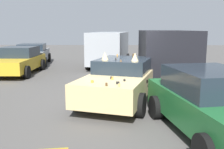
{
  "coord_description": "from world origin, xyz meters",
  "views": [
    {
      "loc": [
        -8.32,
        0.14,
        2.38
      ],
      "look_at": [
        0.0,
        0.3,
        0.9
      ],
      "focal_mm": 41.39,
      "sensor_mm": 36.0,
      "label": 1
    }
  ],
  "objects_px": {
    "art_car_decorated": "(122,80)",
    "parked_sedan_near_right": "(211,103)",
    "parked_van_row_back_far": "(109,48)",
    "parked_sedan_behind_left": "(18,61)",
    "parked_van_far_right": "(165,54)",
    "parked_sedan_behind_right": "(33,54)"
  },
  "relations": [
    {
      "from": "parked_van_far_right",
      "to": "parked_sedan_near_right",
      "type": "xyz_separation_m",
      "value": [
        -5.85,
        0.0,
        -0.54
      ]
    },
    {
      "from": "art_car_decorated",
      "to": "parked_van_row_back_far",
      "type": "height_order",
      "value": "parked_van_row_back_far"
    },
    {
      "from": "art_car_decorated",
      "to": "parked_van_row_back_far",
      "type": "relative_size",
      "value": 0.94
    },
    {
      "from": "parked_van_far_right",
      "to": "parked_van_row_back_far",
      "type": "relative_size",
      "value": 1.0
    },
    {
      "from": "art_car_decorated",
      "to": "parked_sedan_near_right",
      "type": "bearing_deg",
      "value": 51.8
    },
    {
      "from": "parked_sedan_near_right",
      "to": "parked_van_far_right",
      "type": "bearing_deg",
      "value": 169.14
    },
    {
      "from": "parked_van_row_back_far",
      "to": "parked_van_far_right",
      "type": "bearing_deg",
      "value": -143.25
    },
    {
      "from": "parked_van_row_back_far",
      "to": "parked_sedan_near_right",
      "type": "relative_size",
      "value": 1.16
    },
    {
      "from": "parked_sedan_behind_right",
      "to": "parked_sedan_near_right",
      "type": "bearing_deg",
      "value": -154.96
    },
    {
      "from": "art_car_decorated",
      "to": "parked_van_row_back_far",
      "type": "bearing_deg",
      "value": -159.11
    },
    {
      "from": "art_car_decorated",
      "to": "parked_sedan_near_right",
      "type": "relative_size",
      "value": 1.09
    },
    {
      "from": "parked_van_row_back_far",
      "to": "parked_sedan_behind_right",
      "type": "bearing_deg",
      "value": 88.35
    },
    {
      "from": "parked_van_row_back_far",
      "to": "parked_sedan_behind_left",
      "type": "distance_m",
      "value": 5.5
    },
    {
      "from": "parked_van_row_back_far",
      "to": "parked_sedan_behind_left",
      "type": "relative_size",
      "value": 1.16
    },
    {
      "from": "parked_sedan_near_right",
      "to": "art_car_decorated",
      "type": "bearing_deg",
      "value": -155.24
    },
    {
      "from": "parked_sedan_behind_right",
      "to": "parked_sedan_behind_left",
      "type": "relative_size",
      "value": 1.04
    },
    {
      "from": "parked_sedan_behind_right",
      "to": "parked_sedan_behind_left",
      "type": "xyz_separation_m",
      "value": [
        -3.5,
        -0.33,
        -0.01
      ]
    },
    {
      "from": "parked_sedan_behind_right",
      "to": "parked_sedan_behind_left",
      "type": "height_order",
      "value": "parked_sedan_behind_left"
    },
    {
      "from": "parked_sedan_behind_left",
      "to": "parked_sedan_near_right",
      "type": "bearing_deg",
      "value": 42.69
    },
    {
      "from": "art_car_decorated",
      "to": "parked_sedan_near_right",
      "type": "distance_m",
      "value": 3.38
    },
    {
      "from": "parked_sedan_behind_right",
      "to": "parked_sedan_behind_left",
      "type": "bearing_deg",
      "value": 176.4
    },
    {
      "from": "parked_van_far_right",
      "to": "parked_sedan_behind_left",
      "type": "height_order",
      "value": "parked_van_far_right"
    }
  ]
}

